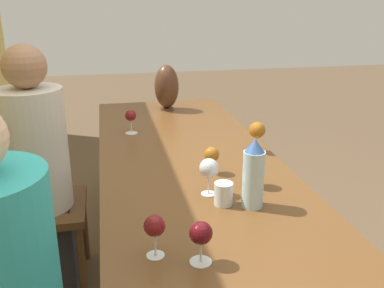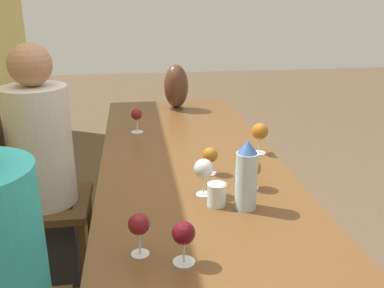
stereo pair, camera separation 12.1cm
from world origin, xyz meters
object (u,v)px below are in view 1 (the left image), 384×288
(wine_glass_4, at_px, (210,169))
(wine_glass_5, at_px, (255,167))
(wine_glass_0, at_px, (257,131))
(wine_glass_3, at_px, (212,155))
(person_far, at_px, (39,164))
(water_bottle, at_px, (253,174))
(water_tumbler, at_px, (223,194))
(wine_glass_7, at_px, (155,227))
(chair_far, at_px, (28,202))
(wine_glass_6, at_px, (201,234))
(vase, at_px, (167,87))
(wine_glass_2, at_px, (131,116))

(wine_glass_4, xyz_separation_m, wine_glass_5, (0.03, -0.20, -0.02))
(wine_glass_0, relative_size, wine_glass_3, 1.27)
(wine_glass_4, height_order, person_far, person_far)
(water_bottle, distance_m, water_tumbler, 0.14)
(wine_glass_4, relative_size, wine_glass_7, 1.09)
(water_bottle, distance_m, chair_far, 1.26)
(wine_glass_4, bearing_deg, wine_glass_6, 162.87)
(wine_glass_4, height_order, wine_glass_5, wine_glass_4)
(vase, distance_m, wine_glass_5, 1.33)
(wine_glass_4, xyz_separation_m, chair_far, (0.60, 0.82, -0.36))
(wine_glass_5, distance_m, wine_glass_7, 0.63)
(wine_glass_6, xyz_separation_m, chair_far, (1.05, 0.68, -0.35))
(water_bottle, xyz_separation_m, wine_glass_7, (-0.25, 0.40, -0.03))
(water_tumbler, relative_size, wine_glass_6, 0.65)
(wine_glass_0, bearing_deg, chair_far, 81.51)
(wine_glass_2, height_order, chair_far, chair_far)
(vase, xyz_separation_m, chair_far, (-0.75, 0.84, -0.41))
(wine_glass_3, xyz_separation_m, wine_glass_5, (-0.17, -0.14, 0.00))
(water_bottle, height_order, wine_glass_3, water_bottle)
(wine_glass_6, height_order, chair_far, chair_far)
(water_tumbler, xyz_separation_m, wine_glass_6, (-0.35, 0.17, 0.05))
(wine_glass_0, bearing_deg, vase, 19.24)
(wine_glass_5, bearing_deg, water_bottle, 157.42)
(wine_glass_4, height_order, wine_glass_6, wine_glass_4)
(wine_glass_6, bearing_deg, wine_glass_0, -29.25)
(wine_glass_5, distance_m, person_far, 1.10)
(water_bottle, relative_size, wine_glass_4, 1.76)
(wine_glass_0, xyz_separation_m, wine_glass_4, (-0.43, 0.35, -0.00))
(water_tumbler, bearing_deg, wine_glass_0, -31.50)
(wine_glass_4, distance_m, person_far, 0.96)
(wine_glass_7, bearing_deg, wine_glass_6, -115.16)
(water_bottle, distance_m, wine_glass_4, 0.19)
(wine_glass_7, bearing_deg, water_bottle, -57.68)
(wine_glass_6, xyz_separation_m, wine_glass_7, (0.06, 0.13, 0.01))
(water_tumbler, distance_m, person_far, 1.04)
(wine_glass_2, bearing_deg, person_far, 118.28)
(water_tumbler, xyz_separation_m, chair_far, (0.70, 0.85, -0.30))
(water_bottle, distance_m, wine_glass_7, 0.47)
(water_tumbler, height_order, wine_glass_3, wine_glass_3)
(wine_glass_3, height_order, person_far, person_far)
(wine_glass_0, distance_m, wine_glass_4, 0.55)
(water_tumbler, distance_m, chair_far, 1.14)
(wine_glass_5, bearing_deg, wine_glass_3, 39.85)
(water_tumbler, distance_m, wine_glass_3, 0.31)
(water_bottle, xyz_separation_m, chair_far, (0.73, 0.95, -0.38))
(wine_glass_0, xyz_separation_m, wine_glass_7, (-0.81, 0.62, -0.01))
(wine_glass_3, relative_size, wine_glass_6, 0.91)
(water_tumbler, distance_m, wine_glass_4, 0.12)
(wine_glass_6, bearing_deg, wine_glass_7, 64.84)
(wine_glass_0, bearing_deg, wine_glass_6, 150.75)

